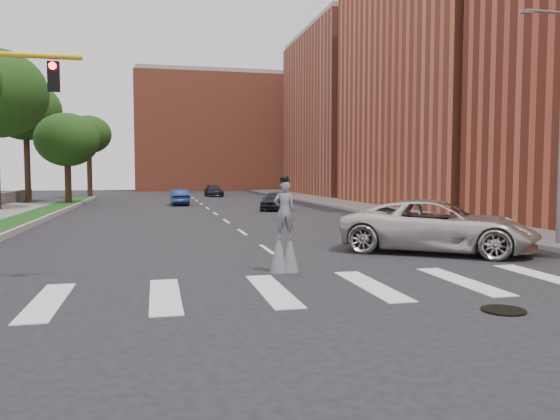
# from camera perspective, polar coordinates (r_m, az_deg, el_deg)

# --- Properties ---
(ground_plane) EXTENTS (160.00, 160.00, 0.00)m
(ground_plane) POSITION_cam_1_polar(r_m,az_deg,el_deg) (12.86, 5.83, -9.05)
(ground_plane) COLOR black
(ground_plane) RESTS_ON ground
(grass_median) EXTENTS (2.00, 60.00, 0.25)m
(grass_median) POSITION_cam_1_polar(r_m,az_deg,el_deg) (32.85, -25.96, -1.25)
(grass_median) COLOR #123D11
(grass_median) RESTS_ON ground
(median_curb) EXTENTS (0.20, 60.00, 0.28)m
(median_curb) POSITION_cam_1_polar(r_m,az_deg,el_deg) (32.62, -24.16, -1.20)
(median_curb) COLOR #969691
(median_curb) RESTS_ON ground
(sidewalk_right) EXTENTS (5.00, 90.00, 0.18)m
(sidewalk_right) POSITION_cam_1_polar(r_m,az_deg,el_deg) (40.50, 11.27, -0.05)
(sidewalk_right) COLOR slate
(sidewalk_right) RESTS_ON ground
(manhole) EXTENTS (0.90, 0.90, 0.04)m
(manhole) POSITION_cam_1_polar(r_m,az_deg,el_deg) (12.45, 22.31, -9.67)
(manhole) COLOR black
(manhole) RESTS_ON ground
(building_mid) EXTENTS (16.00, 22.00, 24.00)m
(building_mid) POSITION_cam_1_polar(r_m,az_deg,el_deg) (50.13, 19.30, 14.24)
(building_mid) COLOR #B65539
(building_mid) RESTS_ON ground
(building_far) EXTENTS (16.00, 22.00, 20.00)m
(building_far) POSITION_cam_1_polar(r_m,az_deg,el_deg) (71.18, 8.79, 9.68)
(building_far) COLOR #A8553E
(building_far) RESTS_ON ground
(building_backdrop) EXTENTS (26.00, 14.00, 18.00)m
(building_backdrop) POSITION_cam_1_polar(r_m,az_deg,el_deg) (90.63, -6.54, 7.83)
(building_backdrop) COLOR #B65539
(building_backdrop) RESTS_ON ground
(streetlight) EXTENTS (2.05, 0.20, 9.00)m
(streetlight) POSITION_cam_1_polar(r_m,az_deg,el_deg) (23.37, 27.25, 8.46)
(streetlight) COLOR slate
(streetlight) RESTS_ON ground
(stilt_performer) EXTENTS (0.84, 0.54, 2.83)m
(stilt_performer) POSITION_cam_1_polar(r_m,az_deg,el_deg) (15.74, 0.45, -2.60)
(stilt_performer) COLOR black
(stilt_performer) RESTS_ON ground
(suv_crossing) EXTENTS (7.43, 6.47, 1.90)m
(suv_crossing) POSITION_cam_1_polar(r_m,az_deg,el_deg) (20.50, 16.12, -1.61)
(suv_crossing) COLOR beige
(suv_crossing) RESTS_ON ground
(car_near) EXTENTS (3.24, 4.58, 1.45)m
(car_near) POSITION_cam_1_polar(r_m,az_deg,el_deg) (41.32, -0.52, 0.98)
(car_near) COLOR black
(car_near) RESTS_ON ground
(car_mid) EXTENTS (1.57, 4.21, 1.38)m
(car_mid) POSITION_cam_1_polar(r_m,az_deg,el_deg) (48.44, -10.45, 1.32)
(car_mid) COLOR navy
(car_mid) RESTS_ON ground
(car_far) EXTENTS (2.07, 4.63, 1.32)m
(car_far) POSITION_cam_1_polar(r_m,az_deg,el_deg) (65.10, -6.94, 2.00)
(car_far) COLOR black
(car_far) RESTS_ON ground
(tree_5) EXTENTS (6.57, 6.57, 11.46)m
(tree_5) POSITION_cam_1_polar(r_m,az_deg,el_deg) (57.33, -25.05, 9.36)
(tree_5) COLOR black
(tree_5) RESTS_ON ground
(tree_6) EXTENTS (5.41, 5.41, 7.97)m
(tree_6) POSITION_cam_1_polar(r_m,az_deg,el_deg) (50.79, -21.37, 6.81)
(tree_6) COLOR black
(tree_6) RESTS_ON ground
(tree_7) EXTENTS (4.93, 4.93, 9.15)m
(tree_7) POSITION_cam_1_polar(r_m,az_deg,el_deg) (64.55, -19.36, 7.40)
(tree_7) COLOR black
(tree_7) RESTS_ON ground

